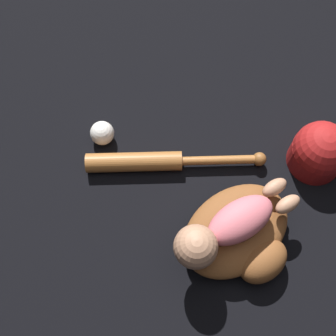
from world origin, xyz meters
The scene contains 6 objects.
ground_plane centered at (0.00, 0.00, 0.00)m, with size 6.00×6.00×0.00m, color black.
baseball_glove centered at (0.01, 0.06, 0.05)m, with size 0.38×0.34×0.10m.
baby_figure centered at (0.06, 0.02, 0.14)m, with size 0.37×0.22×0.11m.
baseball_bat centered at (-0.03, -0.28, 0.03)m, with size 0.36×0.46×0.06m.
baseball centered at (-0.02, -0.46, 0.04)m, with size 0.07×0.07×0.07m.
baseball_cap centered at (-0.33, 0.12, 0.07)m, with size 0.21×0.23×0.17m.
Camera 1 is at (0.43, 0.11, 1.30)m, focal length 50.00 mm.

